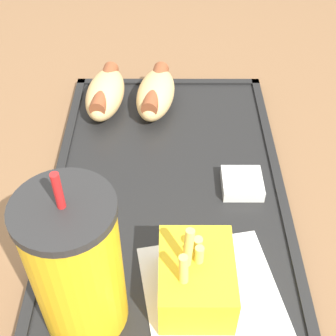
{
  "coord_description": "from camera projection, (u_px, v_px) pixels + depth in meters",
  "views": [
    {
      "loc": [
        -0.46,
        -0.03,
        1.2
      ],
      "look_at": [
        -0.05,
        -0.03,
        0.79
      ],
      "focal_mm": 50.0,
      "sensor_mm": 36.0,
      "label": 1
    }
  ],
  "objects": [
    {
      "name": "soda_cup",
      "position": [
        76.0,
        267.0,
        0.42
      ],
      "size": [
        0.09,
        0.09,
        0.2
      ],
      "color": "gold",
      "rests_on": "food_tray"
    },
    {
      "name": "fries_carton",
      "position": [
        196.0,
        278.0,
        0.47
      ],
      "size": [
        0.09,
        0.08,
        0.1
      ],
      "color": "gold",
      "rests_on": "food_tray"
    },
    {
      "name": "sauce_cup_mayo",
      "position": [
        242.0,
        183.0,
        0.6
      ],
      "size": [
        0.05,
        0.05,
        0.02
      ],
      "color": "silver",
      "rests_on": "food_tray"
    },
    {
      "name": "paper_napkin",
      "position": [
        214.0,
        303.0,
        0.48
      ],
      "size": [
        0.19,
        0.17,
        0.0
      ],
      "color": "white",
      "rests_on": "food_tray"
    },
    {
      "name": "dining_table",
      "position": [
        154.0,
        304.0,
        0.91
      ],
      "size": [
        1.24,
        0.95,
        0.75
      ],
      "color": "brown",
      "rests_on": "ground_plane"
    },
    {
      "name": "hot_dog_far",
      "position": [
        105.0,
        93.0,
        0.71
      ],
      "size": [
        0.12,
        0.07,
        0.05
      ],
      "color": "#DBB270",
      "rests_on": "food_tray"
    },
    {
      "name": "food_tray",
      "position": [
        168.0,
        187.0,
        0.61
      ],
      "size": [
        0.48,
        0.3,
        0.01
      ],
      "color": "black",
      "rests_on": "dining_table"
    },
    {
      "name": "hot_dog_near",
      "position": [
        156.0,
        93.0,
        0.71
      ],
      "size": [
        0.13,
        0.07,
        0.05
      ],
      "color": "#DBB270",
      "rests_on": "food_tray"
    }
  ]
}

